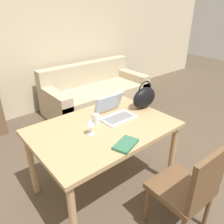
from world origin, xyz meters
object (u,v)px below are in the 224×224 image
at_px(couch, 96,94).
at_px(wine_glass, 90,123).
at_px(laptop, 114,111).
at_px(handbag, 144,97).
at_px(drinking_glass, 96,119).
at_px(chair, 189,188).

bearing_deg(couch, wine_glass, -126.81).
bearing_deg(laptop, handbag, -7.46).
distance_m(laptop, drinking_glass, 0.25).
relative_size(wine_glass, handbag, 0.46).
bearing_deg(chair, couch, 71.86).
height_order(couch, wine_glass, wine_glass).
relative_size(chair, handbag, 2.77).
relative_size(couch, handbag, 6.00).
distance_m(couch, handbag, 1.87).
xyz_separation_m(laptop, handbag, (0.40, -0.05, 0.06)).
bearing_deg(handbag, laptop, 172.54).
bearing_deg(handbag, wine_glass, -174.07).
xyz_separation_m(drinking_glass, wine_glass, (-0.14, -0.11, 0.06)).
height_order(laptop, wine_glass, laptop).
distance_m(chair, couch, 2.76).
height_order(wine_glass, handbag, handbag).
bearing_deg(couch, laptop, -119.82).
xyz_separation_m(chair, wine_glass, (-0.38, 0.82, 0.37)).
bearing_deg(couch, drinking_glass, -125.46).
xyz_separation_m(wine_glass, handbag, (0.79, 0.08, 0.01)).
bearing_deg(laptop, chair, -90.54).
bearing_deg(handbag, drinking_glass, 177.48).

